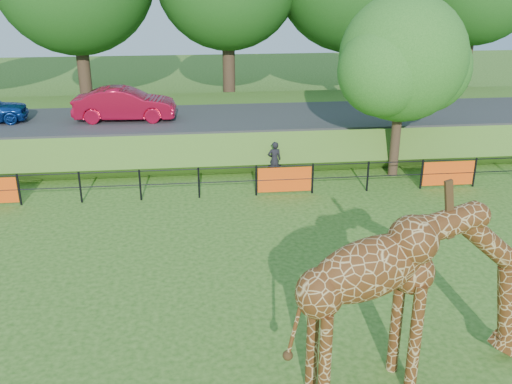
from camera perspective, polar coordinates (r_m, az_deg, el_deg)
ground at (r=12.88m, az=-5.01°, el=-13.76°), size 90.00×90.00×0.00m
giraffe at (r=10.98m, az=15.74°, el=-10.16°), size 5.11×1.84×3.59m
perimeter_fence at (r=19.78m, az=-5.74°, el=0.92°), size 28.07×0.10×1.10m
embankment at (r=26.93m, az=-6.03°, el=6.61°), size 40.00×9.00×1.30m
road at (r=25.30m, az=-6.04°, el=7.32°), size 40.00×5.00×0.12m
car_red at (r=25.09m, az=-12.98°, el=8.57°), size 4.30×1.66×1.40m
visitor at (r=21.63m, az=1.86°, el=3.24°), size 0.54×0.37×1.42m
tree_east at (r=21.83m, az=14.64°, el=12.39°), size 5.40×4.71×6.76m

